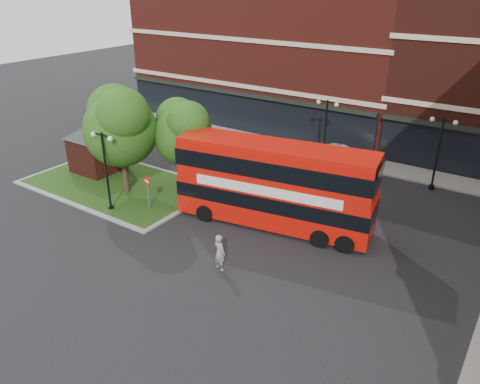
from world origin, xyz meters
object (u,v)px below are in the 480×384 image
Objects in this scene: car_silver at (307,152)px; car_white at (341,155)px; bus at (274,180)px; woman at (220,252)px.

car_silver is 1.10× the size of car_white.
bus reaches higher than car_white.
bus reaches higher than woman.
woman is 0.48× the size of car_white.
car_white is (2.39, 1.01, -0.09)m from car_silver.
woman is 16.66m from car_white.
car_silver is at bearing 111.14° from car_white.
car_white is (-0.62, 11.23, -2.15)m from bus.
woman is 0.44× the size of car_silver.
car_white is (-0.79, 16.64, -0.30)m from woman.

